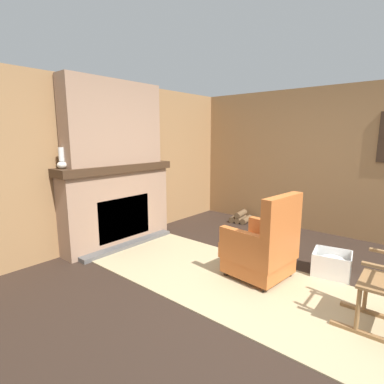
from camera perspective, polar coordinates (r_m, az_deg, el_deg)
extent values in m
plane|color=#2D2119|center=(3.42, 12.64, -18.55)|extent=(14.00, 14.00, 0.00)
cube|color=#9E7247|center=(4.80, -15.66, 5.16)|extent=(0.06, 5.78, 2.46)
cube|color=#9E7247|center=(5.48, 26.06, 5.12)|extent=(5.78, 0.06, 2.46)
cube|color=#9E7A60|center=(4.74, -13.92, -2.98)|extent=(0.33, 1.77, 1.13)
cube|color=black|center=(4.68, -12.93, -4.75)|extent=(0.08, 0.92, 0.63)
cube|color=#565451|center=(4.71, -11.83, -9.78)|extent=(0.16, 1.59, 0.06)
cube|color=#3D2819|center=(4.64, -14.26, 4.45)|extent=(0.43, 1.87, 0.11)
cube|color=#9E7A60|center=(4.62, -14.64, 12.57)|extent=(0.29, 1.56, 1.20)
cube|color=tan|center=(3.69, 6.12, -16.00)|extent=(3.71, 1.50, 0.01)
cube|color=#C6662D|center=(3.73, 12.46, -12.90)|extent=(0.71, 0.69, 0.24)
cube|color=#C6662D|center=(3.68, 12.55, -10.76)|extent=(0.75, 0.73, 0.18)
cube|color=#C6662D|center=(3.41, 16.75, -5.67)|extent=(0.19, 0.67, 0.61)
cube|color=#C6662D|center=(3.40, 9.67, -9.04)|extent=(0.62, 0.15, 0.20)
cube|color=#C6662D|center=(3.85, 14.81, -6.85)|extent=(0.62, 0.15, 0.20)
cylinder|color=#332319|center=(3.75, 6.42, -15.15)|extent=(0.05, 0.05, 0.06)
cylinder|color=#332319|center=(4.13, 11.27, -12.72)|extent=(0.05, 0.05, 0.06)
cylinder|color=#332319|center=(3.46, 13.70, -17.67)|extent=(0.05, 0.05, 0.06)
cylinder|color=#332319|center=(3.88, 18.08, -14.68)|extent=(0.05, 0.05, 0.06)
cube|color=olive|center=(3.12, 32.53, -22.80)|extent=(0.80, 0.06, 0.04)
cylinder|color=olive|center=(3.03, 29.05, -18.87)|extent=(0.04, 0.04, 0.38)
cylinder|color=olive|center=(3.37, 30.21, -15.92)|extent=(0.04, 0.04, 0.38)
cylinder|color=brown|center=(5.99, 8.22, -4.93)|extent=(0.17, 0.39, 0.11)
cylinder|color=brown|center=(5.95, 9.25, -5.07)|extent=(0.17, 0.39, 0.11)
cylinder|color=brown|center=(5.91, 10.30, -5.22)|extent=(0.17, 0.39, 0.11)
cylinder|color=brown|center=(5.92, 9.28, -4.15)|extent=(0.17, 0.39, 0.11)
cube|color=white|center=(4.11, 24.91, -14.07)|extent=(0.48, 0.45, 0.01)
cube|color=white|center=(4.05, 28.01, -12.57)|extent=(0.08, 0.38, 0.29)
cube|color=white|center=(4.07, 22.16, -11.97)|extent=(0.08, 0.38, 0.29)
cube|color=white|center=(4.23, 25.29, -11.36)|extent=(0.41, 0.09, 0.29)
cube|color=white|center=(3.88, 24.83, -13.29)|extent=(0.41, 0.09, 0.29)
ellipsoid|color=white|center=(4.05, 25.09, -12.09)|extent=(0.39, 0.36, 0.17)
ellipsoid|color=silver|center=(4.24, -23.50, 4.75)|extent=(0.13, 0.13, 0.10)
cylinder|color=white|center=(4.23, -23.64, 6.61)|extent=(0.07, 0.07, 0.18)
cube|color=black|center=(4.78, -12.50, 6.14)|extent=(0.16, 0.25, 0.13)
cube|color=silver|center=(4.71, -11.88, 6.19)|extent=(0.01, 0.04, 0.02)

